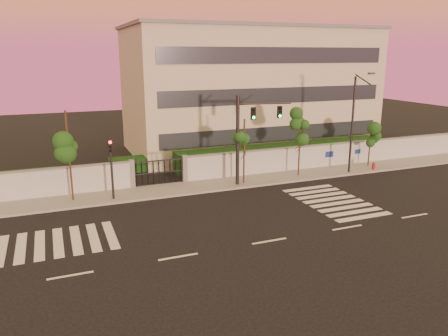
# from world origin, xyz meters

# --- Properties ---
(ground) EXTENTS (120.00, 120.00, 0.00)m
(ground) POSITION_xyz_m (0.00, 0.00, 0.00)
(ground) COLOR black
(ground) RESTS_ON ground
(sidewalk) EXTENTS (60.00, 3.00, 0.15)m
(sidewalk) POSITION_xyz_m (0.00, 10.50, 0.07)
(sidewalk) COLOR gray
(sidewalk) RESTS_ON ground
(perimeter_wall) EXTENTS (60.00, 0.36, 2.20)m
(perimeter_wall) POSITION_xyz_m (0.10, 12.00, 1.07)
(perimeter_wall) COLOR #AFB2B7
(perimeter_wall) RESTS_ON ground
(hedge_row) EXTENTS (41.00, 4.25, 1.80)m
(hedge_row) POSITION_xyz_m (1.17, 14.74, 0.82)
(hedge_row) COLOR #103711
(hedge_row) RESTS_ON ground
(institutional_building) EXTENTS (24.40, 12.40, 12.25)m
(institutional_building) POSITION_xyz_m (9.00, 21.99, 6.16)
(institutional_building) COLOR beige
(institutional_building) RESTS_ON ground
(road_markings) EXTENTS (57.00, 7.62, 0.02)m
(road_markings) POSITION_xyz_m (-1.58, 3.76, 0.01)
(road_markings) COLOR silver
(road_markings) RESTS_ON ground
(street_tree_c) EXTENTS (1.64, 1.31, 6.14)m
(street_tree_c) POSITION_xyz_m (-9.23, 10.55, 4.51)
(street_tree_c) COLOR #382314
(street_tree_c) RESTS_ON ground
(street_tree_d) EXTENTS (1.51, 1.20, 5.03)m
(street_tree_d) POSITION_xyz_m (3.03, 9.96, 3.70)
(street_tree_d) COLOR #382314
(street_tree_d) RESTS_ON ground
(street_tree_e) EXTENTS (1.55, 1.23, 5.40)m
(street_tree_e) POSITION_xyz_m (8.00, 10.28, 3.97)
(street_tree_e) COLOR #382314
(street_tree_e) RESTS_ON ground
(street_tree_f) EXTENTS (1.45, 1.15, 3.83)m
(street_tree_f) POSITION_xyz_m (15.30, 10.69, 2.82)
(street_tree_f) COLOR #382314
(street_tree_f) RESTS_ON ground
(traffic_signal_main) EXTENTS (4.26, 0.94, 6.77)m
(traffic_signal_main) POSITION_xyz_m (3.26, 9.78, 4.28)
(traffic_signal_main) COLOR black
(traffic_signal_main) RESTS_ON ground
(traffic_signal_secondary) EXTENTS (0.34, 0.33, 4.35)m
(traffic_signal_secondary) POSITION_xyz_m (-6.70, 9.77, 2.76)
(traffic_signal_secondary) COLOR black
(traffic_signal_secondary) RESTS_ON ground
(streetlight_east) EXTENTS (0.49, 1.99, 8.28)m
(streetlight_east) POSITION_xyz_m (12.38, 9.40, 4.47)
(streetlight_east) COLOR black
(streetlight_east) RESTS_ON ground
(fire_hydrant) EXTENTS (0.31, 0.30, 0.80)m
(fire_hydrant) POSITION_xyz_m (14.81, 9.44, 0.40)
(fire_hydrant) COLOR red
(fire_hydrant) RESTS_ON ground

